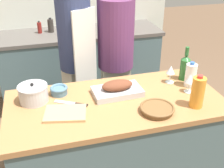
{
  "coord_description": "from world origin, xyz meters",
  "views": [
    {
      "loc": [
        -0.48,
        -1.63,
        1.93
      ],
      "look_at": [
        0.0,
        0.11,
        0.96
      ],
      "focal_mm": 45.0,
      "sensor_mm": 36.0,
      "label": 1
    }
  ],
  "objects_px": {
    "wicker_basket": "(157,109)",
    "mixing_bowl": "(59,90)",
    "juice_jug": "(198,92)",
    "wine_bottle_green": "(185,67)",
    "milk_jug": "(191,75)",
    "stand_mixer": "(121,18)",
    "person_cook_aproned": "(76,54)",
    "person_cook_guest": "(116,55)",
    "stock_pot": "(33,94)",
    "wine_glass_left": "(171,71)",
    "wine_glass_right": "(190,79)",
    "cutting_board": "(65,113)",
    "condiment_bottle_tall": "(40,28)",
    "knife_chef": "(72,103)",
    "condiment_bottle_short": "(51,26)",
    "roasting_pan": "(117,89)"
  },
  "relations": [
    {
      "from": "wicker_basket",
      "to": "mixing_bowl",
      "type": "xyz_separation_m",
      "value": [
        -0.6,
        0.41,
        0.01
      ]
    },
    {
      "from": "milk_jug",
      "to": "condiment_bottle_tall",
      "type": "bearing_deg",
      "value": 123.7
    },
    {
      "from": "wicker_basket",
      "to": "mixing_bowl",
      "type": "height_order",
      "value": "mixing_bowl"
    },
    {
      "from": "knife_chef",
      "to": "roasting_pan",
      "type": "bearing_deg",
      "value": 7.47
    },
    {
      "from": "mixing_bowl",
      "to": "knife_chef",
      "type": "bearing_deg",
      "value": -65.96
    },
    {
      "from": "mixing_bowl",
      "to": "condiment_bottle_tall",
      "type": "bearing_deg",
      "value": 92.79
    },
    {
      "from": "wicker_basket",
      "to": "stock_pot",
      "type": "xyz_separation_m",
      "value": [
        -0.78,
        0.35,
        0.04
      ]
    },
    {
      "from": "juice_jug",
      "to": "mixing_bowl",
      "type": "bearing_deg",
      "value": 154.9
    },
    {
      "from": "stock_pot",
      "to": "wine_bottle_green",
      "type": "relative_size",
      "value": 0.74
    },
    {
      "from": "mixing_bowl",
      "to": "condiment_bottle_short",
      "type": "distance_m",
      "value": 1.45
    },
    {
      "from": "roasting_pan",
      "to": "wine_glass_right",
      "type": "xyz_separation_m",
      "value": [
        0.53,
        -0.11,
        0.06
      ]
    },
    {
      "from": "wine_bottle_green",
      "to": "person_cook_aproned",
      "type": "relative_size",
      "value": 0.16
    },
    {
      "from": "wine_glass_left",
      "to": "knife_chef",
      "type": "height_order",
      "value": "wine_glass_left"
    },
    {
      "from": "stand_mixer",
      "to": "person_cook_guest",
      "type": "bearing_deg",
      "value": -110.83
    },
    {
      "from": "person_cook_guest",
      "to": "stock_pot",
      "type": "bearing_deg",
      "value": -134.77
    },
    {
      "from": "knife_chef",
      "to": "wine_bottle_green",
      "type": "bearing_deg",
      "value": 8.21
    },
    {
      "from": "stand_mixer",
      "to": "person_cook_aproned",
      "type": "height_order",
      "value": "person_cook_aproned"
    },
    {
      "from": "wine_glass_right",
      "to": "roasting_pan",
      "type": "bearing_deg",
      "value": 168.58
    },
    {
      "from": "wine_glass_left",
      "to": "milk_jug",
      "type": "bearing_deg",
      "value": -37.89
    },
    {
      "from": "person_cook_guest",
      "to": "wicker_basket",
      "type": "bearing_deg",
      "value": -83.51
    },
    {
      "from": "milk_jug",
      "to": "knife_chef",
      "type": "xyz_separation_m",
      "value": [
        -0.92,
        -0.02,
        -0.09
      ]
    },
    {
      "from": "juice_jug",
      "to": "wine_bottle_green",
      "type": "distance_m",
      "value": 0.4
    },
    {
      "from": "wicker_basket",
      "to": "cutting_board",
      "type": "xyz_separation_m",
      "value": [
        -0.59,
        0.13,
        -0.01
      ]
    },
    {
      "from": "mixing_bowl",
      "to": "milk_jug",
      "type": "xyz_separation_m",
      "value": [
        0.99,
        -0.14,
        0.06
      ]
    },
    {
      "from": "stock_pot",
      "to": "wine_bottle_green",
      "type": "height_order",
      "value": "wine_bottle_green"
    },
    {
      "from": "roasting_pan",
      "to": "stock_pot",
      "type": "relative_size",
      "value": 1.77
    },
    {
      "from": "cutting_board",
      "to": "wine_bottle_green",
      "type": "bearing_deg",
      "value": 14.23
    },
    {
      "from": "stand_mixer",
      "to": "juice_jug",
      "type": "bearing_deg",
      "value": -90.09
    },
    {
      "from": "wicker_basket",
      "to": "wine_glass_right",
      "type": "distance_m",
      "value": 0.39
    },
    {
      "from": "knife_chef",
      "to": "cutting_board",
      "type": "bearing_deg",
      "value": -117.59
    },
    {
      "from": "milk_jug",
      "to": "condiment_bottle_short",
      "type": "distance_m",
      "value": 1.84
    },
    {
      "from": "juice_jug",
      "to": "wine_glass_left",
      "type": "distance_m",
      "value": 0.37
    },
    {
      "from": "juice_jug",
      "to": "person_cook_guest",
      "type": "height_order",
      "value": "person_cook_guest"
    },
    {
      "from": "wicker_basket",
      "to": "cutting_board",
      "type": "distance_m",
      "value": 0.61
    },
    {
      "from": "cutting_board",
      "to": "condiment_bottle_tall",
      "type": "bearing_deg",
      "value": 92.69
    },
    {
      "from": "stand_mixer",
      "to": "person_cook_aproned",
      "type": "xyz_separation_m",
      "value": [
        -0.67,
        -0.76,
        -0.09
      ]
    },
    {
      "from": "wicker_basket",
      "to": "person_cook_guest",
      "type": "xyz_separation_m",
      "value": [
        -0.0,
        0.98,
        -0.01
      ]
    },
    {
      "from": "wicker_basket",
      "to": "wine_glass_right",
      "type": "bearing_deg",
      "value": 29.07
    },
    {
      "from": "mixing_bowl",
      "to": "juice_jug",
      "type": "relative_size",
      "value": 0.55
    },
    {
      "from": "wine_glass_left",
      "to": "condiment_bottle_short",
      "type": "height_order",
      "value": "condiment_bottle_short"
    },
    {
      "from": "cutting_board",
      "to": "condiment_bottle_tall",
      "type": "height_order",
      "value": "condiment_bottle_tall"
    },
    {
      "from": "stock_pot",
      "to": "wine_bottle_green",
      "type": "xyz_separation_m",
      "value": [
        1.18,
        0.03,
        0.05
      ]
    },
    {
      "from": "stock_pot",
      "to": "stand_mixer",
      "type": "xyz_separation_m",
      "value": [
        1.07,
        1.39,
        0.09
      ]
    },
    {
      "from": "wine_glass_left",
      "to": "wine_bottle_green",
      "type": "bearing_deg",
      "value": 8.48
    },
    {
      "from": "wine_bottle_green",
      "to": "wine_glass_left",
      "type": "distance_m",
      "value": 0.13
    },
    {
      "from": "juice_jug",
      "to": "wine_glass_right",
      "type": "height_order",
      "value": "juice_jug"
    },
    {
      "from": "wine_glass_left",
      "to": "condiment_bottle_tall",
      "type": "height_order",
      "value": "condiment_bottle_tall"
    },
    {
      "from": "stock_pot",
      "to": "condiment_bottle_short",
      "type": "distance_m",
      "value": 1.52
    },
    {
      "from": "mixing_bowl",
      "to": "knife_chef",
      "type": "distance_m",
      "value": 0.18
    },
    {
      "from": "knife_chef",
      "to": "person_cook_guest",
      "type": "distance_m",
      "value": 0.91
    }
  ]
}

